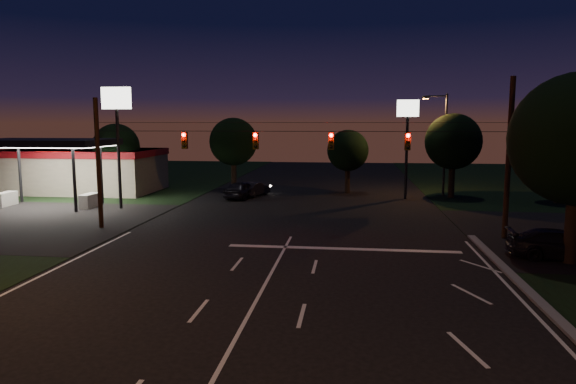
% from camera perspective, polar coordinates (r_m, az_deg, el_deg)
% --- Properties ---
extents(ground, '(140.00, 140.00, 0.00)m').
position_cam_1_polar(ground, '(16.35, -5.73, -15.72)').
color(ground, black).
rests_on(ground, ground).
extents(stop_bar, '(12.00, 0.50, 0.01)m').
position_cam_1_polar(stop_bar, '(26.91, 6.09, -6.28)').
color(stop_bar, silver).
rests_on(stop_bar, ground).
extents(utility_pole_right, '(0.30, 0.30, 9.00)m').
position_cam_1_polar(utility_pole_right, '(31.51, 22.87, -4.80)').
color(utility_pole_right, black).
rests_on(utility_pole_right, ground).
extents(utility_pole_left, '(0.28, 0.28, 8.00)m').
position_cam_1_polar(utility_pole_left, '(34.01, -20.01, -3.77)').
color(utility_pole_left, black).
rests_on(utility_pole_left, ground).
extents(signal_span, '(24.00, 0.40, 1.56)m').
position_cam_1_polar(signal_span, '(29.79, 0.57, 5.81)').
color(signal_span, black).
rests_on(signal_span, ground).
extents(gas_station, '(14.20, 16.10, 5.25)m').
position_cam_1_polar(gas_station, '(51.78, -22.12, 2.59)').
color(gas_station, gray).
rests_on(gas_station, ground).
extents(pole_sign_left_near, '(2.20, 0.30, 9.10)m').
position_cam_1_polar(pole_sign_left_near, '(40.55, -18.47, 8.00)').
color(pole_sign_left_near, black).
rests_on(pole_sign_left_near, ground).
extents(pole_sign_right, '(1.80, 0.30, 8.40)m').
position_cam_1_polar(pole_sign_right, '(44.85, 13.12, 7.18)').
color(pole_sign_right, black).
rests_on(pole_sign_right, ground).
extents(street_light_right_far, '(2.20, 0.35, 9.00)m').
position_cam_1_polar(street_light_right_far, '(47.28, 16.76, 5.87)').
color(street_light_right_far, black).
rests_on(street_light_right_far, ground).
extents(tree_far_a, '(4.20, 4.20, 6.42)m').
position_cam_1_polar(tree_far_a, '(49.63, -18.46, 4.73)').
color(tree_far_a, black).
rests_on(tree_far_a, ground).
extents(tree_far_b, '(4.60, 4.60, 6.98)m').
position_cam_1_polar(tree_far_b, '(50.09, -6.03, 5.51)').
color(tree_far_b, black).
rests_on(tree_far_b, ground).
extents(tree_far_c, '(3.80, 3.80, 5.86)m').
position_cam_1_polar(tree_far_c, '(47.79, 6.68, 4.54)').
color(tree_far_c, black).
rests_on(tree_far_c, ground).
extents(tree_far_d, '(4.80, 4.80, 7.30)m').
position_cam_1_polar(tree_far_d, '(46.58, 17.87, 5.29)').
color(tree_far_d, black).
rests_on(tree_far_d, ground).
extents(tree_far_e, '(4.00, 4.00, 6.18)m').
position_cam_1_polar(tree_far_e, '(46.83, 27.98, 3.90)').
color(tree_far_e, black).
rests_on(tree_far_e, ground).
extents(car_oncoming_a, '(2.60, 4.70, 1.51)m').
position_cam_1_polar(car_oncoming_a, '(44.47, -5.19, 0.26)').
color(car_oncoming_a, black).
rests_on(car_oncoming_a, ground).
extents(car_oncoming_b, '(2.40, 4.03, 1.26)m').
position_cam_1_polar(car_oncoming_b, '(45.88, -3.75, 0.34)').
color(car_oncoming_b, black).
rests_on(car_oncoming_b, ground).
extents(car_cross, '(4.99, 2.31, 1.41)m').
position_cam_1_polar(car_cross, '(27.87, 28.06, -5.19)').
color(car_cross, black).
rests_on(car_cross, ground).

